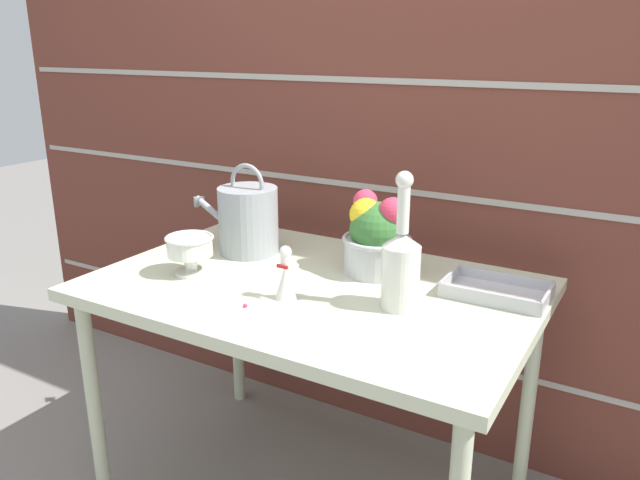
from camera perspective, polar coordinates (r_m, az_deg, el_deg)
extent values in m
cube|color=brown|center=(2.16, 6.68, 9.53)|extent=(3.60, 0.08, 2.20)
cube|color=#A8A399|center=(2.36, 5.60, -9.22)|extent=(3.53, 0.00, 0.02)
cube|color=#A8A399|center=(2.16, 6.06, 4.66)|extent=(3.53, 0.00, 0.02)
cube|color=#A8A399|center=(2.10, 6.38, 14.25)|extent=(3.53, 0.00, 0.02)
cube|color=beige|center=(1.80, -0.66, -4.53)|extent=(1.25, 0.82, 0.04)
cylinder|color=beige|center=(2.07, -19.95, -13.97)|extent=(0.04, 0.04, 0.70)
cylinder|color=beige|center=(2.51, -7.64, -7.22)|extent=(0.04, 0.04, 0.70)
cylinder|color=beige|center=(2.09, 18.52, -13.56)|extent=(0.04, 0.04, 0.70)
cylinder|color=#93999E|center=(2.04, -6.57, 1.78)|extent=(0.19, 0.19, 0.22)
cylinder|color=#93999E|center=(2.12, -9.81, 2.61)|extent=(0.14, 0.02, 0.09)
cone|color=#93999E|center=(2.16, -11.24, 3.68)|extent=(0.05, 0.05, 0.06)
torus|color=#93999E|center=(2.01, -6.69, 5.17)|extent=(0.13, 0.01, 0.13)
cylinder|color=silver|center=(1.90, -11.67, -2.90)|extent=(0.10, 0.10, 0.01)
cylinder|color=silver|center=(1.89, -11.73, -2.05)|extent=(0.04, 0.04, 0.05)
sphere|color=silver|center=(1.89, -11.73, -1.98)|extent=(0.04, 0.04, 0.04)
cylinder|color=silver|center=(1.88, -11.82, -0.59)|extent=(0.13, 0.13, 0.05)
torus|color=silver|center=(1.87, -11.88, 0.20)|extent=(0.14, 0.14, 0.01)
cylinder|color=#BCBCC1|center=(1.87, 5.20, -1.44)|extent=(0.19, 0.19, 0.11)
torus|color=#BCBCC1|center=(1.85, 5.24, 0.11)|extent=(0.21, 0.21, 0.01)
sphere|color=#387033|center=(1.84, 5.27, 0.97)|extent=(0.17, 0.17, 0.17)
sphere|color=yellow|center=(1.84, 4.22, 2.36)|extent=(0.10, 0.10, 0.10)
sphere|color=#E03856|center=(1.87, 4.16, 3.54)|extent=(0.07, 0.07, 0.07)
sphere|color=#E03856|center=(1.80, 6.65, 2.62)|extent=(0.08, 0.08, 0.08)
cylinder|color=silver|center=(1.62, 7.36, -3.41)|extent=(0.10, 0.10, 0.17)
cone|color=silver|center=(1.58, 7.51, 0.04)|extent=(0.10, 0.10, 0.04)
cylinder|color=silver|center=(1.56, 7.62, 2.76)|extent=(0.03, 0.03, 0.12)
sphere|color=silver|center=(1.55, 7.74, 5.47)|extent=(0.05, 0.05, 0.05)
cone|color=white|center=(1.68, -3.14, -3.79)|extent=(0.06, 0.06, 0.10)
cylinder|color=white|center=(1.65, -3.18, -1.65)|extent=(0.03, 0.03, 0.03)
sphere|color=white|center=(1.65, -3.19, -1.09)|extent=(0.03, 0.03, 0.03)
cube|color=red|center=(1.65, -3.46, -2.45)|extent=(0.03, 0.01, 0.01)
cube|color=#B7B7BC|center=(1.77, 15.80, -4.82)|extent=(0.27, 0.17, 0.01)
cube|color=#B7B7BC|center=(1.69, 15.10, -5.29)|extent=(0.27, 0.01, 0.04)
cube|color=#B7B7BC|center=(1.85, 16.54, -3.46)|extent=(0.27, 0.01, 0.04)
cube|color=#B7B7BC|center=(1.80, 11.74, -3.60)|extent=(0.01, 0.17, 0.04)
cube|color=#B7B7BC|center=(1.74, 20.10, -5.08)|extent=(0.01, 0.17, 0.04)
sphere|color=#E03856|center=(1.65, -6.85, -5.98)|extent=(0.01, 0.01, 0.01)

